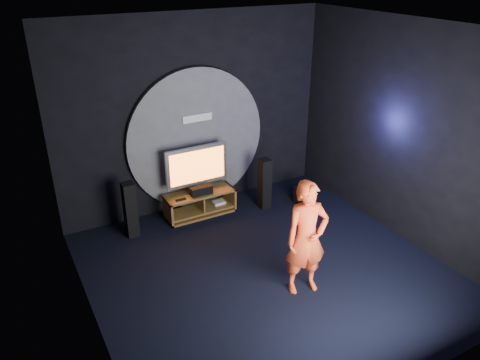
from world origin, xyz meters
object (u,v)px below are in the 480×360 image
tower_speaker_right (264,184)px  tower_speaker_left (130,210)px  subwoofer (305,196)px  tv (197,167)px  media_console (200,205)px  player (306,238)px

tower_speaker_right → tower_speaker_left: bearing=174.6°
tower_speaker_left → subwoofer: 3.25m
tv → tower_speaker_right: (1.17, -0.39, -0.43)m
media_console → tower_speaker_left: (-1.30, -0.09, 0.29)m
subwoofer → player: size_ratio=0.21×
tower_speaker_left → player: 3.09m
media_console → tower_speaker_left: 1.34m
tv → player: 2.74m
media_console → subwoofer: bearing=-17.7°
tower_speaker_left → tower_speaker_right: 2.48m
tv → tower_speaker_left: (-1.29, -0.15, -0.43)m
tower_speaker_right → subwoofer: size_ratio=2.82×
media_console → tv: bearing=96.5°
tv → player: (0.40, -2.71, -0.08)m
subwoofer → player: player is taller
tower_speaker_left → tower_speaker_right: bearing=-5.4°
tv → player: player is taller
media_console → player: bearing=-81.4°
media_console → tower_speaker_left: bearing=-176.2°
player → media_console: bearing=109.6°
media_console → tv: tv is taller
media_console → tower_speaker_right: bearing=-15.3°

